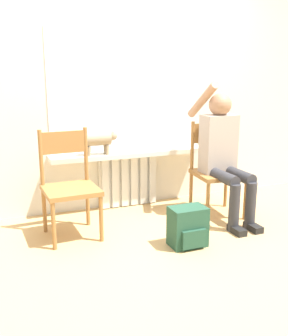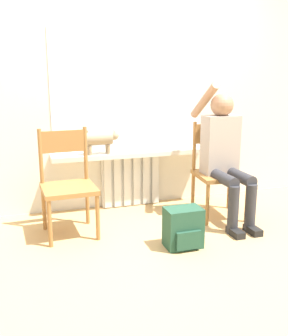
% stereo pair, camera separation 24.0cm
% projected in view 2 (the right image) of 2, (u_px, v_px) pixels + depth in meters
% --- Properties ---
extents(ground_plane, '(12.00, 12.00, 0.00)m').
position_uv_depth(ground_plane, '(170.00, 248.00, 3.29)').
color(ground_plane, tan).
extents(wall_with_window, '(7.00, 0.06, 2.70)m').
position_uv_depth(wall_with_window, '(128.00, 80.00, 4.10)').
color(wall_with_window, silver).
rests_on(wall_with_window, ground_plane).
extents(radiator, '(0.65, 0.08, 0.57)m').
position_uv_depth(radiator, '(131.00, 180.00, 4.28)').
color(radiator, silver).
rests_on(radiator, ground_plane).
extents(windowsill, '(1.69, 0.24, 0.05)m').
position_uv_depth(windowsill, '(133.00, 153.00, 4.14)').
color(windowsill, silver).
rests_on(windowsill, radiator).
extents(window_glass, '(1.63, 0.01, 1.23)m').
position_uv_depth(window_glass, '(129.00, 91.00, 4.10)').
color(window_glass, white).
rests_on(window_glass, windowsill).
extents(chair_left, '(0.48, 0.48, 0.95)m').
position_uv_depth(chair_left, '(68.00, 182.00, 3.49)').
color(chair_left, '#9E6B38').
rests_on(chair_left, ground_plane).
extents(chair_right, '(0.50, 0.50, 0.95)m').
position_uv_depth(chair_right, '(218.00, 170.00, 3.95)').
color(chair_right, '#9E6B38').
rests_on(chair_right, ground_plane).
extents(person, '(0.36, 1.00, 1.35)m').
position_uv_depth(person, '(225.00, 151.00, 3.78)').
color(person, '#333338').
rests_on(person, ground_plane).
extents(cat, '(0.49, 0.14, 0.26)m').
position_uv_depth(cat, '(100.00, 139.00, 3.95)').
color(cat, '#9E896B').
rests_on(cat, windowsill).
extents(backpack, '(0.30, 0.23, 0.34)m').
position_uv_depth(backpack, '(183.00, 228.00, 3.27)').
color(backpack, '#234C38').
rests_on(backpack, ground_plane).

